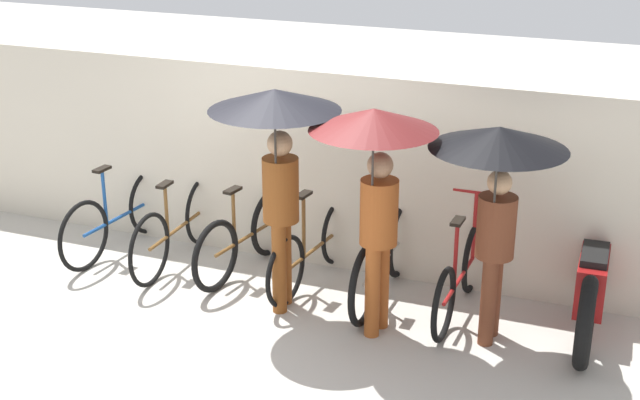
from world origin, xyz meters
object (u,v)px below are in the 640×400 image
pedestrian_trailing (498,170)px  parked_bicycle_2 (245,237)px  parked_bicycle_4 (384,260)px  pedestrian_leading (277,134)px  parked_bicycle_5 (459,278)px  parked_bicycle_0 (119,215)px  parked_bicycle_3 (314,248)px  motorcycle (591,285)px  parked_bicycle_1 (178,227)px  pedestrian_center (375,158)px

pedestrian_trailing → parked_bicycle_2: bearing=-9.1°
parked_bicycle_4 → pedestrian_leading: size_ratio=0.86×
parked_bicycle_4 → parked_bicycle_5: parked_bicycle_4 is taller
parked_bicycle_0 → parked_bicycle_3: 2.17m
motorcycle → parked_bicycle_0: bearing=88.6°
pedestrian_leading → pedestrian_trailing: pedestrian_leading is taller
parked_bicycle_1 → parked_bicycle_3: size_ratio=1.05×
pedestrian_leading → pedestrian_trailing: 1.86m
parked_bicycle_5 → pedestrian_leading: size_ratio=0.80×
parked_bicycle_2 → pedestrian_trailing: (2.52, -0.56, 1.19)m
pedestrian_center → pedestrian_trailing: bearing=-159.5°
parked_bicycle_1 → pedestrian_leading: 2.00m
pedestrian_trailing → motorcycle: 1.49m
parked_bicycle_2 → pedestrian_leading: 1.61m
parked_bicycle_0 → motorcycle: 4.74m
pedestrian_center → pedestrian_trailing: (0.94, 0.21, -0.05)m
parked_bicycle_5 → motorcycle: bearing=-82.4°
parked_bicycle_4 → parked_bicycle_3: bearing=85.4°
parked_bicycle_4 → pedestrian_trailing: bearing=-114.9°
parked_bicycle_2 → pedestrian_center: pedestrian_center is taller
parked_bicycle_2 → pedestrian_trailing: pedestrian_trailing is taller
parked_bicycle_0 → parked_bicycle_4: size_ratio=1.00×
parked_bicycle_0 → parked_bicycle_5: bearing=-86.2°
parked_bicycle_0 → parked_bicycle_2: (1.45, 0.01, -0.02)m
pedestrian_center → parked_bicycle_3: bearing=-34.6°
parked_bicycle_3 → pedestrian_leading: (-0.06, -0.68, 1.32)m
parked_bicycle_2 → pedestrian_trailing: bearing=-93.9°
pedestrian_trailing → motorcycle: pedestrian_trailing is taller
motorcycle → parked_bicycle_5: bearing=94.4°
parked_bicycle_0 → parked_bicycle_1: parked_bicycle_0 is taller
pedestrian_center → parked_bicycle_5: bearing=-123.7°
parked_bicycle_2 → pedestrian_trailing: 2.84m
parked_bicycle_3 → pedestrian_leading: bearing=-178.8°
parked_bicycle_3 → parked_bicycle_0: bearing=96.8°
parked_bicycle_0 → parked_bicycle_1: bearing=-88.4°
parked_bicycle_0 → motorcycle: parked_bicycle_0 is taller
pedestrian_trailing → motorcycle: bearing=-139.7°
parked_bicycle_2 → motorcycle: 3.29m
parked_bicycle_1 → pedestrian_leading: size_ratio=0.87×
parked_bicycle_2 → pedestrian_leading: pedestrian_leading is taller
parked_bicycle_0 → parked_bicycle_2: parked_bicycle_0 is taller
parked_bicycle_3 → pedestrian_center: bearing=-126.4°
parked_bicycle_5 → pedestrian_leading: pedestrian_leading is taller
parked_bicycle_2 → parked_bicycle_5: 2.17m
motorcycle → parked_bicycle_1: bearing=89.3°
pedestrian_leading → pedestrian_center: (0.91, -0.10, -0.07)m
parked_bicycle_5 → motorcycle: 1.13m
parked_bicycle_2 → parked_bicycle_3: parked_bicycle_3 is taller
parked_bicycle_3 → motorcycle: (2.57, 0.01, 0.06)m
pedestrian_leading → motorcycle: pedestrian_leading is taller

